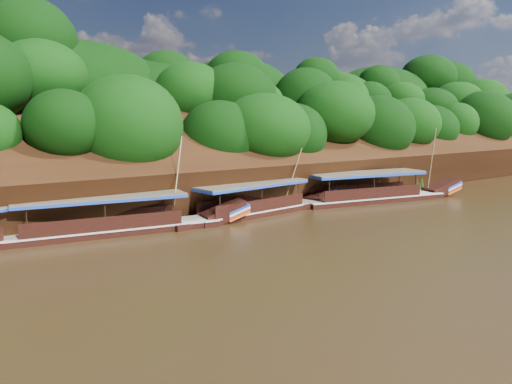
% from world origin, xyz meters
% --- Properties ---
extents(ground, '(160.00, 160.00, 0.00)m').
position_xyz_m(ground, '(0.00, 0.00, 0.00)').
color(ground, black).
rests_on(ground, ground).
extents(riverbank, '(120.00, 30.06, 19.40)m').
position_xyz_m(riverbank, '(-0.01, 22.73, 1.89)').
color(riverbank, black).
rests_on(riverbank, ground).
extents(boat_0, '(16.97, 5.40, 7.13)m').
position_xyz_m(boat_0, '(10.88, 6.67, 0.62)').
color(boat_0, black).
rests_on(boat_0, ground).
extents(boat_1, '(15.01, 3.99, 5.63)m').
position_xyz_m(boat_1, '(-1.01, 8.28, 0.58)').
color(boat_1, black).
rests_on(boat_1, ground).
extents(boat_2, '(16.44, 4.55, 6.78)m').
position_xyz_m(boat_2, '(-12.52, 8.24, 0.58)').
color(boat_2, black).
rests_on(boat_2, ground).
extents(reeds, '(49.71, 2.61, 2.17)m').
position_xyz_m(reeds, '(-3.48, 9.45, 0.89)').
color(reeds, '#35691A').
rests_on(reeds, ground).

